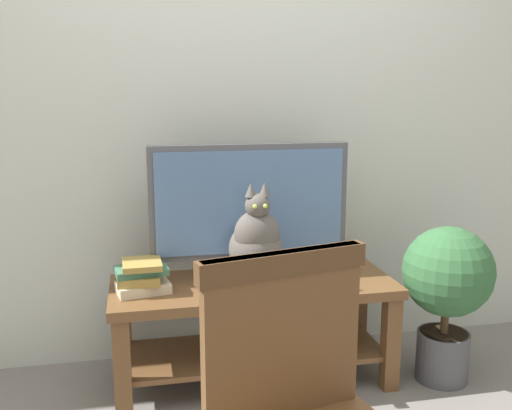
% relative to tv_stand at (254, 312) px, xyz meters
% --- Properties ---
extents(back_wall, '(7.00, 0.12, 2.80)m').
position_rel_tv_stand_xyz_m(back_wall, '(-0.03, 0.42, 1.06)').
color(back_wall, '#B7BCB2').
rests_on(back_wall, ground).
extents(tv_stand, '(1.27, 0.49, 0.48)m').
position_rel_tv_stand_xyz_m(tv_stand, '(0.00, 0.00, 0.00)').
color(tv_stand, brown).
rests_on(tv_stand, ground).
extents(tv, '(0.90, 0.20, 0.61)m').
position_rel_tv_stand_xyz_m(tv, '(0.00, 0.09, 0.47)').
color(tv, '#4C4C51').
rests_on(tv, tv_stand).
extents(media_box, '(0.35, 0.26, 0.06)m').
position_rel_tv_stand_xyz_m(media_box, '(-0.01, -0.08, 0.17)').
color(media_box, '#ADADB2').
rests_on(media_box, tv_stand).
extents(cat, '(0.23, 0.32, 0.41)m').
position_rel_tv_stand_xyz_m(cat, '(-0.01, -0.09, 0.35)').
color(cat, '#514C47').
rests_on(cat, media_box).
extents(book_stack, '(0.24, 0.20, 0.13)m').
position_rel_tv_stand_xyz_m(book_stack, '(-0.49, -0.03, 0.21)').
color(book_stack, beige).
rests_on(book_stack, tv_stand).
extents(potted_plant, '(0.41, 0.41, 0.73)m').
position_rel_tv_stand_xyz_m(potted_plant, '(0.86, -0.16, 0.12)').
color(potted_plant, '#47474C').
rests_on(potted_plant, ground).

